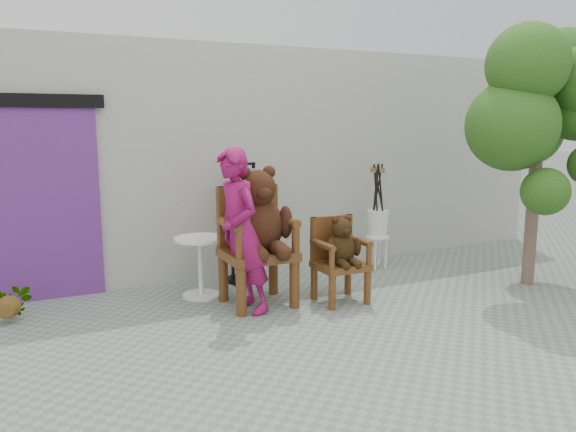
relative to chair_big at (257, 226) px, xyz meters
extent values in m
plane|color=gray|center=(0.92, -1.35, -0.88)|extent=(60.00, 60.00, 0.00)
cube|color=#B0AEA5|center=(0.92, 1.75, 0.62)|extent=(9.00, 1.00, 3.00)
cube|color=#632A7F|center=(-2.08, 1.23, 0.22)|extent=(1.20, 0.08, 2.20)
cube|color=black|center=(-2.08, 1.19, 1.37)|extent=(1.40, 0.06, 0.15)
cylinder|color=#4C2910|center=(-0.31, -0.30, -0.62)|extent=(0.11, 0.11, 0.52)
cylinder|color=#4C2910|center=(-0.31, 0.26, -0.62)|extent=(0.11, 0.11, 0.52)
cylinder|color=#4C2910|center=(0.31, -0.30, -0.62)|extent=(0.11, 0.11, 0.52)
cylinder|color=#4C2910|center=(0.31, 0.26, -0.62)|extent=(0.11, 0.11, 0.52)
cube|color=#4C2910|center=(0.00, -0.02, -0.31)|extent=(0.75, 0.69, 0.10)
cube|color=#4C2910|center=(0.00, 0.27, 0.08)|extent=(0.71, 0.10, 0.69)
cylinder|color=#4C2910|center=(-0.32, 0.27, 0.08)|extent=(0.10, 0.10, 0.69)
cylinder|color=#4C2910|center=(-0.32, -0.30, -0.10)|extent=(0.09, 0.09, 0.31)
cylinder|color=#4C2910|center=(-0.32, -0.02, 0.05)|extent=(0.10, 0.65, 0.10)
cylinder|color=#4C2910|center=(0.32, 0.27, 0.08)|extent=(0.10, 0.10, 0.69)
cylinder|color=#4C2910|center=(0.32, -0.30, -0.10)|extent=(0.09, 0.09, 0.31)
cylinder|color=#4C2910|center=(0.32, -0.02, 0.05)|extent=(0.10, 0.65, 0.10)
ellipsoid|color=black|center=(0.00, 0.01, 0.00)|extent=(0.61, 0.52, 0.64)
sphere|color=black|center=(0.00, -0.02, 0.42)|extent=(0.41, 0.41, 0.41)
ellipsoid|color=black|center=(0.00, -0.18, 0.39)|extent=(0.18, 0.15, 0.15)
sphere|color=black|center=(-0.14, -0.01, 0.59)|extent=(0.14, 0.14, 0.14)
sphere|color=black|center=(0.14, -0.01, 0.59)|extent=(0.14, 0.14, 0.14)
ellipsoid|color=black|center=(-0.29, -0.12, 0.05)|extent=(0.14, 0.20, 0.37)
ellipsoid|color=black|center=(-0.13, -0.27, -0.21)|extent=(0.18, 0.36, 0.18)
sphere|color=black|center=(-0.13, -0.41, -0.23)|extent=(0.17, 0.17, 0.17)
ellipsoid|color=black|center=(0.29, -0.12, 0.05)|extent=(0.14, 0.20, 0.37)
ellipsoid|color=black|center=(0.13, -0.27, -0.21)|extent=(0.18, 0.36, 0.18)
sphere|color=black|center=(0.13, -0.41, -0.23)|extent=(0.17, 0.17, 0.17)
cylinder|color=#4C2910|center=(0.65, -0.55, -0.69)|extent=(0.08, 0.08, 0.38)
cylinder|color=#4C2910|center=(0.65, -0.14, -0.69)|extent=(0.08, 0.08, 0.38)
cylinder|color=#4C2910|center=(1.10, -0.55, -0.69)|extent=(0.08, 0.08, 0.38)
cylinder|color=#4C2910|center=(1.10, -0.14, -0.69)|extent=(0.08, 0.08, 0.38)
cube|color=#4C2910|center=(0.87, -0.34, -0.46)|extent=(0.55, 0.50, 0.07)
cube|color=#4C2910|center=(0.87, -0.13, -0.18)|extent=(0.52, 0.07, 0.50)
cylinder|color=#4C2910|center=(0.64, -0.13, -0.18)|extent=(0.07, 0.07, 0.50)
cylinder|color=#4C2910|center=(0.64, -0.55, -0.31)|extent=(0.06, 0.06, 0.23)
cylinder|color=#4C2910|center=(0.64, -0.34, -0.20)|extent=(0.07, 0.48, 0.07)
cylinder|color=#4C2910|center=(1.11, -0.13, -0.18)|extent=(0.07, 0.07, 0.50)
cylinder|color=#4C2910|center=(1.11, -0.55, -0.31)|extent=(0.06, 0.06, 0.23)
cylinder|color=#4C2910|center=(1.11, -0.34, -0.20)|extent=(0.07, 0.48, 0.07)
ellipsoid|color=black|center=(0.87, -0.34, -0.28)|extent=(0.35, 0.30, 0.37)
sphere|color=black|center=(0.87, -0.35, -0.03)|extent=(0.23, 0.23, 0.23)
ellipsoid|color=black|center=(0.87, -0.45, -0.05)|extent=(0.11, 0.08, 0.08)
sphere|color=black|center=(0.79, -0.35, 0.07)|extent=(0.08, 0.08, 0.08)
sphere|color=black|center=(0.96, -0.35, 0.07)|extent=(0.08, 0.08, 0.08)
ellipsoid|color=black|center=(0.71, -0.41, -0.25)|extent=(0.08, 0.12, 0.21)
ellipsoid|color=black|center=(0.80, -0.49, -0.40)|extent=(0.10, 0.21, 0.10)
sphere|color=black|center=(0.80, -0.58, -0.41)|extent=(0.10, 0.10, 0.10)
ellipsoid|color=black|center=(1.04, -0.41, -0.25)|extent=(0.08, 0.12, 0.21)
ellipsoid|color=black|center=(0.95, -0.49, -0.40)|extent=(0.10, 0.21, 0.10)
sphere|color=black|center=(0.95, -0.58, -0.41)|extent=(0.10, 0.10, 0.10)
imported|color=#8D114E|center=(-0.26, -0.22, 0.00)|extent=(0.50, 0.69, 1.76)
cylinder|color=white|center=(-0.49, 0.53, -0.19)|extent=(0.60, 0.60, 0.03)
cylinder|color=white|center=(-0.49, 0.53, -0.53)|extent=(0.06, 0.06, 0.68)
cylinder|color=white|center=(-0.49, 0.53, -0.87)|extent=(0.44, 0.44, 0.03)
cube|color=black|center=(0.02, 0.85, -0.13)|extent=(0.04, 0.04, 1.50)
cube|color=black|center=(0.36, 0.97, -0.13)|extent=(0.04, 0.04, 1.50)
cube|color=black|center=(0.19, 0.91, 0.62)|extent=(0.39, 0.16, 0.03)
cube|color=black|center=(0.19, 0.91, -0.85)|extent=(0.54, 0.48, 0.06)
cube|color=#B27A94|center=(0.20, 0.90, 0.30)|extent=(0.35, 0.15, 0.52)
cylinder|color=black|center=(0.19, 0.91, 0.59)|extent=(0.01, 0.01, 0.08)
cylinder|color=white|center=(2.11, 0.71, -0.44)|extent=(0.32, 0.32, 0.03)
cylinder|color=white|center=(2.20, 0.80, -0.66)|extent=(0.03, 0.03, 0.44)
cylinder|color=white|center=(2.03, 0.80, -0.66)|extent=(0.03, 0.03, 0.44)
cylinder|color=white|center=(2.03, 0.63, -0.66)|extent=(0.03, 0.03, 0.44)
cylinder|color=white|center=(2.20, 0.63, -0.66)|extent=(0.03, 0.03, 0.44)
cylinder|color=black|center=(2.09, 0.76, 0.17)|extent=(0.16, 0.09, 0.79)
cylinder|color=brown|center=(2.07, 0.81, 0.49)|extent=(0.05, 0.04, 0.08)
cylinder|color=black|center=(2.06, 0.71, 0.17)|extent=(0.04, 0.13, 0.80)
cylinder|color=brown|center=(2.02, 0.70, 0.49)|extent=(0.04, 0.04, 0.07)
cylinder|color=black|center=(2.12, 0.76, 0.17)|extent=(0.16, 0.04, 0.79)
cylinder|color=brown|center=(2.13, 0.81, 0.49)|extent=(0.05, 0.04, 0.08)
cylinder|color=black|center=(2.12, 0.66, 0.17)|extent=(0.13, 0.03, 0.80)
cylinder|color=brown|center=(2.12, 0.62, 0.49)|extent=(0.05, 0.04, 0.07)
cylinder|color=black|center=(2.09, 0.67, 0.17)|extent=(0.18, 0.10, 0.79)
cylinder|color=brown|center=(2.07, 0.61, 0.49)|extent=(0.05, 0.04, 0.08)
cylinder|color=black|center=(2.08, 0.75, 0.17)|extent=(0.16, 0.13, 0.79)
cylinder|color=brown|center=(2.05, 0.81, 0.49)|extent=(0.05, 0.04, 0.08)
cylinder|color=brown|center=(3.37, -0.77, 0.46)|extent=(0.15, 0.15, 2.69)
sphere|color=#194011|center=(2.87, -0.99, 1.77)|extent=(0.92, 0.92, 0.92)
sphere|color=#194011|center=(3.50, -0.71, 1.65)|extent=(0.90, 0.90, 0.90)
sphere|color=#194011|center=(2.81, -0.88, 1.10)|extent=(1.05, 1.05, 1.05)
sphere|color=#194011|center=(3.67, -0.33, 1.04)|extent=(0.94, 0.94, 0.94)
sphere|color=#194011|center=(3.86, -0.63, 1.88)|extent=(0.82, 0.82, 0.82)
sphere|color=#194011|center=(2.99, -1.25, 0.36)|extent=(0.54, 0.54, 0.54)
imported|color=#194011|center=(-2.48, 0.61, -0.69)|extent=(0.41, 0.38, 0.39)
camera|label=1|loc=(-2.35, -5.61, 1.14)|focal=35.00mm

